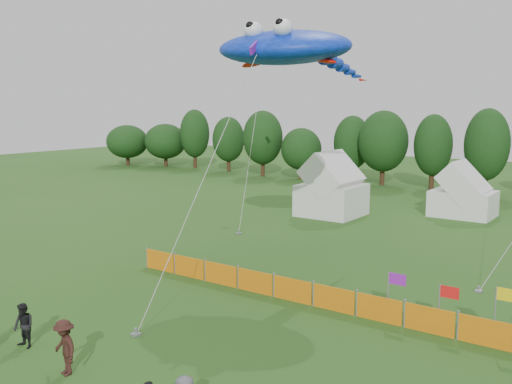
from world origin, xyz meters
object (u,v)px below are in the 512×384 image
Objects in this scene: spectator_c at (65,347)px; stingray_kite at (290,49)px; tent_left at (332,190)px; tent_right at (463,195)px; spectator_b at (24,326)px; barrier_fence at (312,294)px.

stingray_kite is (-0.72, 14.26, 10.27)m from spectator_c.
tent_left reaches higher than tent_right.
spectator_b is (-5.56, -33.27, -0.83)m from tent_right.
tent_left is at bearing 109.54° from stingray_kite.
stingray_kite is at bearing -99.92° from tent_right.
spectator_b is 0.89× the size of spectator_c.
spectator_c is at bearing -94.55° from tent_right.
tent_left is at bearing 114.08° from spectator_c.
tent_right reaches higher than barrier_fence.
spectator_b is 2.91m from spectator_c.
spectator_b is at bearing -175.39° from spectator_c.
tent_left is 0.22× the size of barrier_fence.
tent_left is 9.99m from tent_right.
barrier_fence is (0.52, -23.73, -1.12)m from tent_right.
stingray_kite reaches higher than tent_right.
stingray_kite is at bearing 105.59° from spectator_c.
tent_right is 33.74m from spectator_b.
tent_left is 0.23× the size of stingray_kite.
barrier_fence is at bearing -47.68° from stingray_kite.
tent_left is 17.43m from stingray_kite.
spectator_c is 17.59m from stingray_kite.
tent_right reaches higher than spectator_c.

